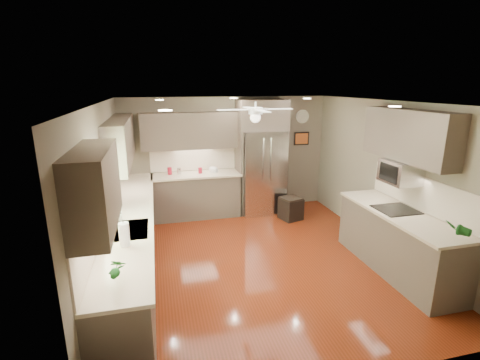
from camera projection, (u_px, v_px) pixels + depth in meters
name	position (u px, v px, depth m)	size (l,w,h in m)	color
floor	(259.00, 260.00, 5.65)	(5.00, 5.00, 0.00)	#531D0B
ceiling	(261.00, 102.00, 4.98)	(5.00, 5.00, 0.00)	white
wall_back	(227.00, 155.00, 7.65)	(4.50, 4.50, 0.00)	#6C6452
wall_front	(346.00, 266.00, 2.97)	(4.50, 4.50, 0.00)	#6C6452
wall_left	(104.00, 197.00, 4.79)	(5.00, 5.00, 0.00)	#6C6452
wall_right	(388.00, 177.00, 5.83)	(5.00, 5.00, 0.00)	#6C6452
canister_a	(170.00, 171.00, 7.19)	(0.09, 0.09, 0.15)	maroon
canister_b	(179.00, 171.00, 7.22)	(0.08, 0.08, 0.13)	silver
canister_d	(200.00, 170.00, 7.31)	(0.08, 0.08, 0.12)	maroon
soap_bottle	(119.00, 216.00, 4.69)	(0.09, 0.09, 0.20)	white
potted_plant_left	(117.00, 268.00, 3.25)	(0.15, 0.10, 0.29)	#17511A
potted_plant_right	(457.00, 229.00, 4.14)	(0.17, 0.13, 0.30)	#17511A
bowl	(213.00, 171.00, 7.39)	(0.20, 0.20, 0.05)	beige
left_run	(132.00, 241.00, 5.20)	(0.65, 4.70, 1.45)	#4B4336
back_run	(197.00, 194.00, 7.41)	(1.85, 0.65, 1.45)	#4B4336
uppers	(204.00, 140.00, 5.64)	(4.50, 4.70, 0.95)	#4B4336
window	(99.00, 186.00, 4.25)	(0.05, 1.12, 0.92)	#BFF2B2
sink	(128.00, 232.00, 4.49)	(0.50, 0.70, 0.32)	silver
refrigerator	(262.00, 159.00, 7.51)	(1.06, 0.75, 2.45)	silver
right_run	(398.00, 241.00, 5.22)	(0.70, 2.20, 1.45)	#4B4336
microwave	(400.00, 172.00, 5.21)	(0.43, 0.55, 0.34)	silver
ceiling_fan	(255.00, 113.00, 5.31)	(1.18, 1.18, 0.32)	white
recessed_lights	(251.00, 102.00, 5.35)	(2.84, 3.14, 0.01)	white
wall_clock	(302.00, 116.00, 7.83)	(0.30, 0.03, 0.30)	white
framed_print	(301.00, 139.00, 7.96)	(0.36, 0.03, 0.30)	black
stool	(291.00, 208.00, 7.29)	(0.49, 0.49, 0.47)	black
paper_towel	(124.00, 234.00, 4.00)	(0.12, 0.12, 0.30)	white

